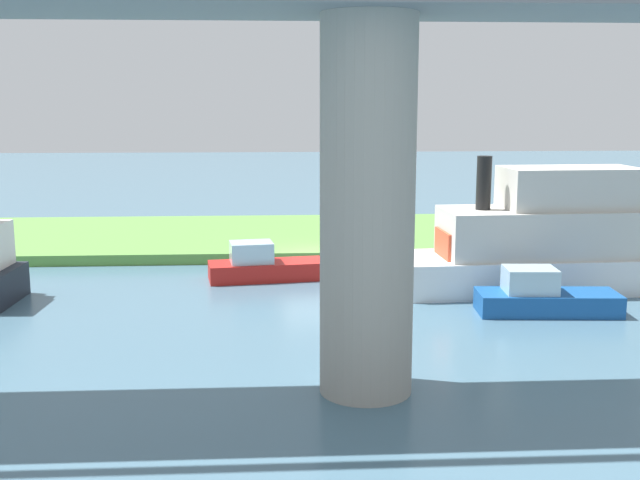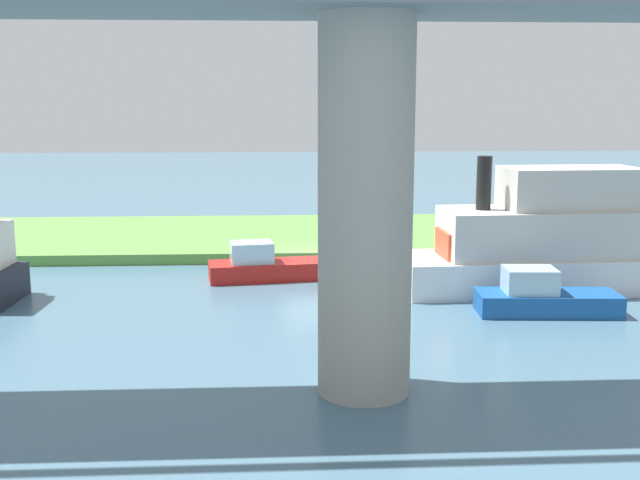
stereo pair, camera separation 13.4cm
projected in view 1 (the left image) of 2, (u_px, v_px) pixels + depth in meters
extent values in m
plane|color=#476B7F|center=(312.00, 264.00, 35.32)|extent=(160.00, 160.00, 0.00)
cube|color=#5B9342|center=(306.00, 236.00, 41.17)|extent=(80.00, 12.00, 0.50)
cylinder|color=#9E998E|center=(367.00, 210.00, 18.97)|extent=(2.35, 2.35, 9.40)
cube|color=slate|center=(370.00, 2.00, 18.09)|extent=(69.69, 4.00, 0.50)
cylinder|color=#2D334C|center=(353.00, 236.00, 38.08)|extent=(0.29, 0.29, 0.55)
cylinder|color=blue|center=(353.00, 225.00, 37.98)|extent=(0.40, 0.40, 0.60)
sphere|color=tan|center=(353.00, 216.00, 37.91)|extent=(0.24, 0.24, 0.24)
cylinder|color=brown|center=(477.00, 237.00, 36.21)|extent=(0.20, 0.20, 1.08)
cube|color=red|center=(267.00, 270.00, 32.16)|extent=(5.01, 2.39, 0.75)
cube|color=silver|center=(251.00, 252.00, 31.89)|extent=(1.91, 1.60, 0.86)
cube|color=white|center=(531.00, 272.00, 30.39)|extent=(10.49, 3.90, 1.38)
cube|color=beige|center=(547.00, 232.00, 30.16)|extent=(8.40, 3.46, 1.84)
cube|color=beige|center=(570.00, 188.00, 29.94)|extent=(5.28, 2.84, 1.61)
cylinder|color=black|center=(484.00, 183.00, 29.55)|extent=(0.57, 0.57, 2.07)
cube|color=#D84C2D|center=(464.00, 243.00, 29.90)|extent=(1.93, 2.15, 1.03)
cube|color=#195199|center=(547.00, 303.00, 26.98)|extent=(4.99, 2.06, 0.76)
cube|color=silver|center=(530.00, 280.00, 26.84)|extent=(1.85, 1.50, 0.87)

